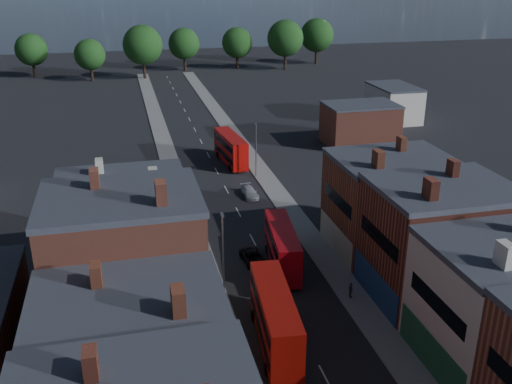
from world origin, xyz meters
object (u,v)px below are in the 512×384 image
bus_1 (282,247)px  ped_3 (351,290)px  bus_2 (231,148)px  car_3 (250,192)px  bus_0 (275,318)px  car_2 (253,258)px

bus_1 → ped_3: bearing=-51.1°
bus_2 → car_3: bearing=-96.7°
bus_0 → car_3: 32.47m
car_2 → car_3: bearing=73.3°
bus_0 → car_3: (5.24, 31.98, -1.97)m
bus_2 → ped_3: bearing=-91.2°
bus_2 → bus_1: bearing=-98.0°
bus_1 → ped_3: size_ratio=6.67×
bus_2 → car_3: bus_2 is taller
car_2 → ped_3: bearing=-55.5°
bus_0 → car_3: size_ratio=2.63×
car_3 → ped_3: ped_3 is taller
car_2 → bus_0: bearing=-100.9°
bus_2 → bus_0: bearing=-102.5°
car_2 → car_3: (3.78, 18.07, 0.03)m
bus_2 → car_2: (-4.02, -32.28, -1.88)m
bus_0 → car_3: bus_0 is taller
car_3 → bus_0: bearing=-102.2°
bus_2 → car_2: size_ratio=2.53×
bus_0 → ped_3: (8.73, 5.08, -1.70)m
bus_0 → bus_2: bus_0 is taller
bus_0 → bus_2: bearing=88.5°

